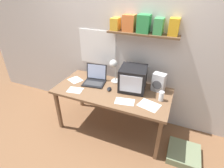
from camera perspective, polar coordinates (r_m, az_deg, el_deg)
ground_plane at (r=2.93m, az=-0.00°, el=-13.75°), size 12.00×12.00×0.00m
back_wall at (r=2.65m, az=4.24°, el=14.21°), size 5.60×0.24×2.60m
corner_desk at (r=2.52m, az=-0.00°, el=-3.07°), size 1.64×0.76×0.71m
crt_monitor at (r=2.46m, az=6.87°, el=1.77°), size 0.40×0.40×0.33m
laptop at (r=2.68m, az=-5.53°, el=1.92°), size 0.36×0.33×0.26m
desk_lamp at (r=2.54m, az=0.63°, el=5.65°), size 0.14×0.20×0.38m
juice_glass at (r=2.34m, az=15.78°, el=-3.97°), size 0.06×0.06×0.13m
space_heater at (r=2.50m, az=14.99°, el=0.51°), size 0.19×0.15×0.26m
computer_mouse at (r=2.49m, az=-0.94°, el=-1.64°), size 0.08×0.12×0.03m
loose_paper_near_monitor at (r=2.54m, az=-11.97°, el=-1.97°), size 0.23×0.19×0.00m
loose_paper_near_laptop at (r=2.81m, az=-11.89°, el=1.31°), size 0.25×0.24×0.00m
open_notebook at (r=2.26m, az=4.18°, el=-5.73°), size 0.27×0.19×0.00m
printed_handout at (r=2.24m, az=11.99°, el=-6.80°), size 0.29×0.26×0.00m
floor_cushion at (r=2.69m, az=22.33°, el=-20.30°), size 0.41×0.41×0.10m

